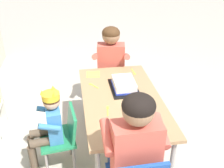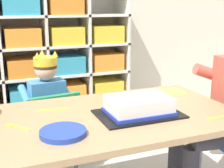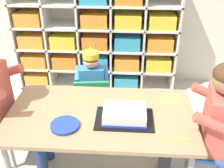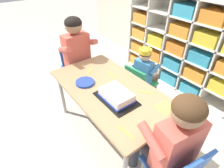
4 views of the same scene
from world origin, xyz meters
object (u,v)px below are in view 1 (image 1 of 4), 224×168
(fork_beside_plate_stack, at_px, (133,72))
(child_with_crown, at_px, (49,123))
(classroom_chair_blue, at_px, (63,135))
(classroom_chair_guest_side, at_px, (111,75))
(birthday_cake_on_tray, at_px, (124,85))
(fork_by_napkin, at_px, (108,110))
(activity_table, at_px, (122,102))
(adult_helper_seated, at_px, (134,144))
(fork_at_table_front_edge, at_px, (93,85))
(paper_plate_stack, at_px, (144,108))
(fork_near_cake_tray, at_px, (131,123))
(guest_at_table_side, at_px, (111,63))

(fork_beside_plate_stack, bearing_deg, child_with_crown, 122.79)
(classroom_chair_blue, bearing_deg, classroom_chair_guest_side, 142.35)
(birthday_cake_on_tray, relative_size, fork_by_napkin, 2.81)
(activity_table, height_order, adult_helper_seated, adult_helper_seated)
(fork_by_napkin, bearing_deg, child_with_crown, -85.51)
(fork_at_table_front_edge, height_order, fork_beside_plate_stack, same)
(activity_table, distance_m, paper_plate_stack, 0.26)
(fork_beside_plate_stack, bearing_deg, fork_at_table_front_edge, 113.39)
(fork_near_cake_tray, relative_size, fork_by_napkin, 0.82)
(activity_table, xyz_separation_m, birthday_cake_on_tray, (0.16, -0.05, 0.08))
(classroom_chair_guest_side, xyz_separation_m, fork_beside_plate_stack, (-0.34, -0.18, 0.19))
(birthday_cake_on_tray, bearing_deg, fork_near_cake_tray, 174.29)
(child_with_crown, bearing_deg, fork_by_napkin, 79.31)
(classroom_chair_guest_side, height_order, birthday_cake_on_tray, birthday_cake_on_tray)
(paper_plate_stack, bearing_deg, fork_near_cake_tray, 137.05)
(classroom_chair_blue, distance_m, child_with_crown, 0.18)
(child_with_crown, distance_m, classroom_chair_guest_side, 1.17)
(adult_helper_seated, distance_m, guest_at_table_side, 1.40)
(child_with_crown, relative_size, fork_at_table_front_edge, 7.36)
(adult_helper_seated, relative_size, fork_beside_plate_stack, 7.46)
(fork_near_cake_tray, bearing_deg, guest_at_table_side, 49.95)
(activity_table, height_order, paper_plate_stack, paper_plate_stack)
(child_with_crown, height_order, fork_by_napkin, child_with_crown)
(guest_at_table_side, xyz_separation_m, fork_by_napkin, (-0.88, 0.17, -0.02))
(birthday_cake_on_tray, distance_m, fork_beside_plate_stack, 0.36)
(guest_at_table_side, bearing_deg, fork_by_napkin, -91.26)
(classroom_chair_blue, relative_size, fork_at_table_front_edge, 5.28)
(activity_table, xyz_separation_m, fork_beside_plate_stack, (0.48, -0.22, 0.05))
(adult_helper_seated, height_order, fork_by_napkin, adult_helper_seated)
(fork_by_napkin, height_order, fork_at_table_front_edge, same)
(classroom_chair_blue, bearing_deg, paper_plate_stack, 76.78)
(fork_beside_plate_stack, bearing_deg, guest_at_table_side, 37.41)
(paper_plate_stack, height_order, fork_beside_plate_stack, paper_plate_stack)
(activity_table, relative_size, adult_helper_seated, 1.17)
(child_with_crown, bearing_deg, classroom_chair_blue, 89.32)
(paper_plate_stack, bearing_deg, child_with_crown, 85.24)
(child_with_crown, height_order, guest_at_table_side, guest_at_table_side)
(birthday_cake_on_tray, xyz_separation_m, paper_plate_stack, (-0.37, -0.10, -0.03))
(activity_table, relative_size, fork_at_table_front_edge, 11.46)
(classroom_chair_blue, height_order, fork_by_napkin, fork_by_napkin)
(fork_by_napkin, distance_m, fork_beside_plate_stack, 0.75)
(classroom_chair_guest_side, relative_size, fork_beside_plate_stack, 4.54)
(fork_beside_plate_stack, bearing_deg, fork_near_cake_tray, 162.14)
(classroom_chair_guest_side, xyz_separation_m, fork_near_cake_tray, (-1.18, 0.04, 0.19))
(classroom_chair_guest_side, distance_m, fork_by_napkin, 1.03)
(classroom_chair_blue, height_order, birthday_cake_on_tray, birthday_cake_on_tray)
(paper_plate_stack, bearing_deg, activity_table, 35.30)
(fork_at_table_front_edge, bearing_deg, child_with_crown, -81.72)
(activity_table, bearing_deg, classroom_chair_blue, 104.01)
(birthday_cake_on_tray, bearing_deg, fork_at_table_front_edge, 71.57)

